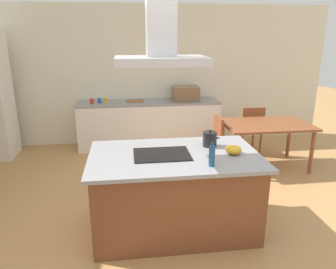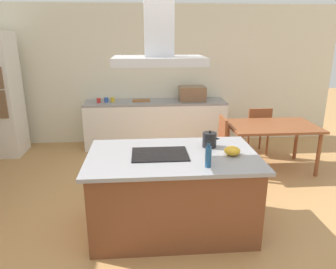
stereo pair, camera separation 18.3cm
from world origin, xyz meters
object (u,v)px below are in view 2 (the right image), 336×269
at_px(chair_at_left_end, 216,141).
at_px(chair_facing_back_wall, 257,128).
at_px(coffee_mug_yellow, 113,100).
at_px(range_hood, 159,38).
at_px(tea_kettle, 210,140).
at_px(olive_oil_bottle, 208,156).
at_px(coffee_mug_blue, 106,100).
at_px(dining_table, 272,130).
at_px(cutting_board, 141,101).
at_px(coffee_mug_red, 99,100).
at_px(mixing_bowl, 232,151).
at_px(cooktop, 160,154).
at_px(countertop_microwave, 192,94).

distance_m(chair_at_left_end, chair_facing_back_wall, 1.13).
distance_m(coffee_mug_yellow, range_hood, 3.20).
relative_size(tea_kettle, olive_oil_bottle, 0.80).
xyz_separation_m(coffee_mug_blue, dining_table, (2.77, -1.29, -0.28)).
distance_m(coffee_mug_yellow, cutting_board, 0.55).
bearing_deg(tea_kettle, coffee_mug_red, 121.29).
bearing_deg(chair_at_left_end, chair_facing_back_wall, 36.01).
relative_size(mixing_bowl, coffee_mug_yellow, 1.92).
bearing_deg(tea_kettle, coffee_mug_blue, 118.58).
bearing_deg(coffee_mug_yellow, olive_oil_bottle, -69.78).
bearing_deg(coffee_mug_red, cutting_board, 7.78).
height_order(tea_kettle, chair_facing_back_wall, tea_kettle).
bearing_deg(tea_kettle, chair_at_left_end, 73.59).
xyz_separation_m(mixing_bowl, chair_facing_back_wall, (1.13, 2.31, -0.44)).
distance_m(tea_kettle, chair_facing_back_wall, 2.47).
relative_size(tea_kettle, chair_at_left_end, 0.24).
bearing_deg(chair_facing_back_wall, mixing_bowl, -115.99).
xyz_separation_m(coffee_mug_blue, range_hood, (0.87, -2.87, 1.16)).
height_order(mixing_bowl, coffee_mug_yellow, mixing_bowl).
relative_size(dining_table, range_hood, 1.56).
height_order(mixing_bowl, coffee_mug_blue, mixing_bowl).
relative_size(cooktop, chair_at_left_end, 0.67).
xyz_separation_m(cooktop, chair_facing_back_wall, (1.90, 2.24, -0.40)).
distance_m(mixing_bowl, dining_table, 2.02).
distance_m(mixing_bowl, range_hood, 1.39).
distance_m(coffee_mug_red, coffee_mug_blue, 0.15).
xyz_separation_m(tea_kettle, chair_facing_back_wall, (1.32, 2.03, -0.48)).
distance_m(countertop_microwave, coffee_mug_red, 1.79).
bearing_deg(countertop_microwave, cooktop, -105.30).
relative_size(tea_kettle, countertop_microwave, 0.42).
height_order(coffee_mug_red, range_hood, range_hood).
relative_size(tea_kettle, cutting_board, 0.62).
bearing_deg(coffee_mug_red, coffee_mug_yellow, 14.79).
relative_size(coffee_mug_yellow, dining_table, 0.06).
xyz_separation_m(cooktop, range_hood, (-0.00, 0.00, 1.20)).
bearing_deg(range_hood, cooktop, 0.00).
height_order(coffee_mug_blue, range_hood, range_hood).
bearing_deg(coffee_mug_red, range_hood, -70.43).
xyz_separation_m(cooktop, chair_at_left_end, (0.99, 1.58, -0.40)).
height_order(tea_kettle, coffee_mug_yellow, tea_kettle).
bearing_deg(cutting_board, olive_oil_bottle, -78.85).
bearing_deg(cooktop, olive_oil_bottle, -39.14).
xyz_separation_m(coffee_mug_red, chair_at_left_end, (1.99, -1.24, -0.44)).
xyz_separation_m(cutting_board, dining_table, (2.10, -1.35, -0.24)).
relative_size(cooktop, chair_facing_back_wall, 0.67).
distance_m(cooktop, cutting_board, 2.94).
bearing_deg(tea_kettle, cooktop, -160.12).
relative_size(cooktop, coffee_mug_yellow, 6.67).
height_order(olive_oil_bottle, range_hood, range_hood).
bearing_deg(cutting_board, dining_table, -32.76).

